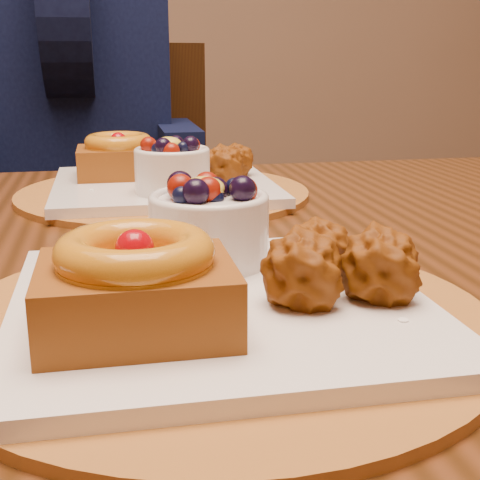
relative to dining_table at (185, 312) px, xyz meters
name	(u,v)px	position (x,y,z in m)	size (l,w,h in m)	color
dining_table	(185,312)	(0.00, 0.00, 0.00)	(1.60, 0.90, 0.76)	#331B09
place_setting_near	(213,284)	(0.00, -0.21, 0.10)	(0.38, 0.38, 0.09)	brown
place_setting_far	(161,178)	(0.00, 0.21, 0.10)	(0.38, 0.38, 0.09)	brown
chair_far	(148,240)	(0.01, 0.81, -0.15)	(0.62, 0.62, 0.96)	black
diner	(72,82)	(-0.14, 0.88, 0.20)	(0.50, 0.49, 0.82)	black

